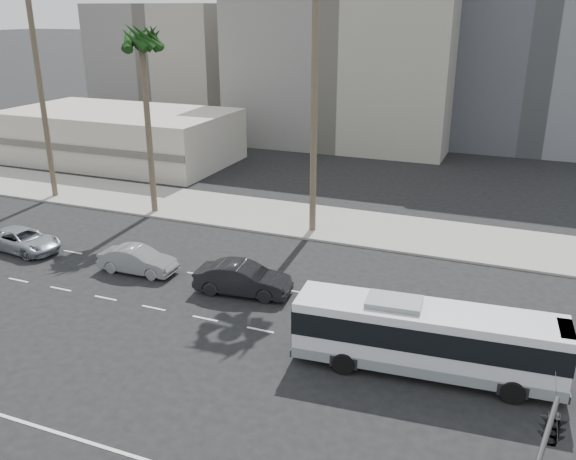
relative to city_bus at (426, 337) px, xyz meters
The scene contains 12 objects.
ground 5.14m from the city_bus, behind, with size 700.00×700.00×0.00m, color black.
sidewalk_north 16.84m from the city_bus, 106.75° to the left, with size 120.00×7.00×0.15m, color gray.
commercial_low 43.80m from the city_bus, 142.69° to the left, with size 22.00×12.16×5.00m.
midrise_beige_west 49.11m from the city_bus, 110.28° to the left, with size 24.00×18.00×18.00m, color gray.
midrise_gray_center 53.85m from the city_bus, 86.55° to the left, with size 20.00×20.00×26.00m, color #4E5056.
midrise_beige_far 66.51m from the city_bus, 130.27° to the left, with size 18.00×16.00×15.00m, color gray.
city_bus is the anchor object (origin of this frame).
car_a 11.04m from the city_bus, 159.65° to the left, with size 5.18×1.81×1.71m, color black.
car_b 17.67m from the city_bus, 166.74° to the left, with size 4.60×1.60×1.51m, color gray.
car_c 26.20m from the city_bus, behind, with size 5.11×2.36×1.42m, color gray.
traffic_signal 11.27m from the city_bus, 67.10° to the right, with size 2.90×3.90×6.23m.
palm_mid 28.30m from the city_bus, 148.69° to the left, with size 4.35×4.35×13.46m.
Camera 1 is at (7.65, -22.97, 14.44)m, focal length 37.55 mm.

